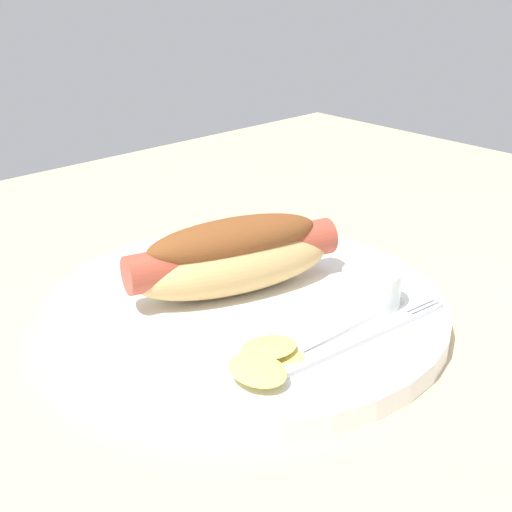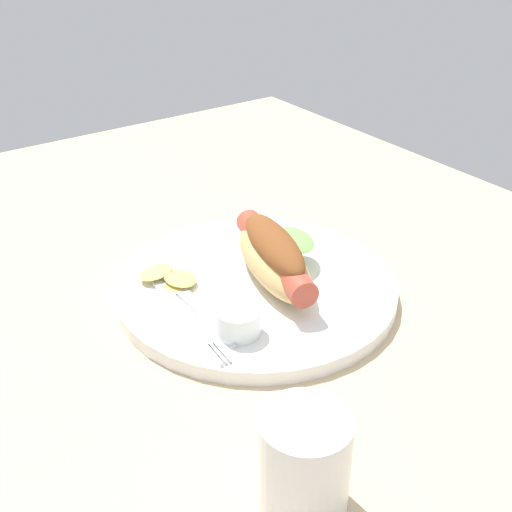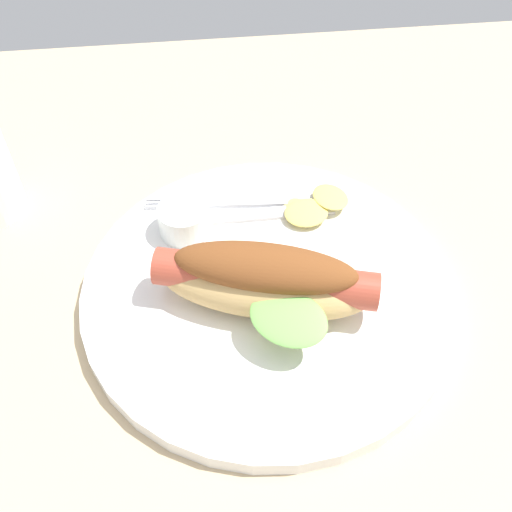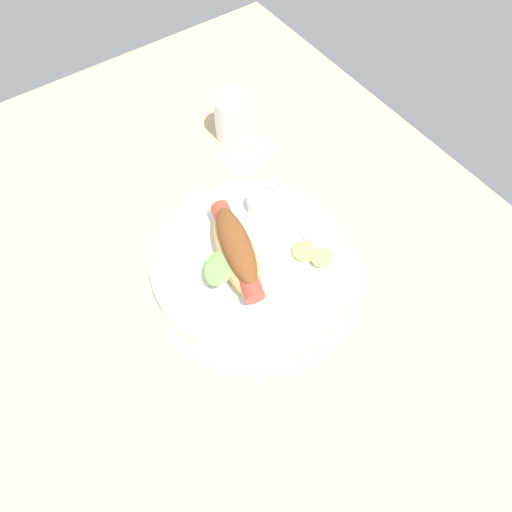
# 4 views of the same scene
# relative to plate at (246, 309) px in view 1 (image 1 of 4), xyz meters

# --- Properties ---
(ground_plane) EXTENTS (1.20, 0.90, 0.02)m
(ground_plane) POSITION_rel_plate_xyz_m (0.01, -0.02, -0.02)
(ground_plane) COLOR tan
(plate) EXTENTS (0.31, 0.31, 0.02)m
(plate) POSITION_rel_plate_xyz_m (0.00, 0.00, 0.00)
(plate) COLOR white
(plate) RESTS_ON ground_plane
(hot_dog) EXTENTS (0.18, 0.12, 0.06)m
(hot_dog) POSITION_rel_plate_xyz_m (-0.01, -0.02, 0.04)
(hot_dog) COLOR tan
(hot_dog) RESTS_ON plate
(sauce_ramekin) EXTENTS (0.04, 0.04, 0.03)m
(sauce_ramekin) POSITION_rel_plate_xyz_m (-0.07, 0.07, 0.02)
(sauce_ramekin) COLOR white
(sauce_ramekin) RESTS_ON plate
(fork) EXTENTS (0.16, 0.03, 0.00)m
(fork) POSITION_rel_plate_xyz_m (-0.02, 0.10, 0.01)
(fork) COLOR silver
(fork) RESTS_ON plate
(knife) EXTENTS (0.16, 0.02, 0.00)m
(knife) POSITION_rel_plate_xyz_m (-0.01, 0.08, 0.01)
(knife) COLOR silver
(knife) RESTS_ON plate
(chips_pile) EXTENTS (0.07, 0.06, 0.01)m
(chips_pile) POSITION_rel_plate_xyz_m (0.05, 0.08, 0.01)
(chips_pile) COLOR #E6D062
(chips_pile) RESTS_ON plate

